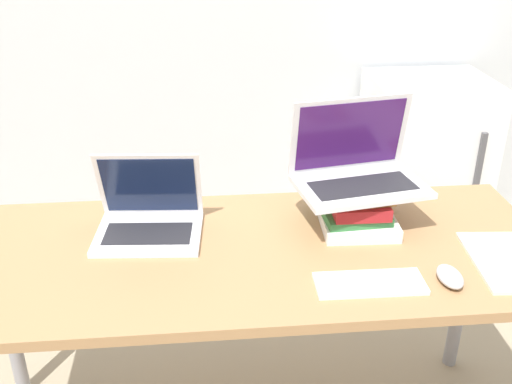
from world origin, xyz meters
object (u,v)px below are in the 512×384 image
laptop_left (149,217)px  mouse (450,277)px  wireless_keyboard (370,283)px  laptop_on_books (357,169)px  book_stack (355,207)px  mini_fridge (422,165)px

laptop_left → mouse: bearing=-23.0°
mouse → wireless_keyboard: bearing=178.9°
laptop_left → laptop_on_books: (0.62, 0.01, 0.13)m
book_stack → laptop_left: bearing=-180.0°
mouse → mini_fridge: (0.46, 1.41, -0.32)m
laptop_on_books → mini_fridge: (0.63, 1.06, -0.48)m
laptop_on_books → mouse: (0.17, -0.35, -0.16)m
laptop_left → wireless_keyboard: size_ratio=1.14×
laptop_left → wireless_keyboard: bearing=-29.7°
laptop_left → book_stack: bearing=0.0°
wireless_keyboard → mini_fridge: bearing=64.4°
wireless_keyboard → mouse: 0.21m
laptop_on_books → mini_fridge: size_ratio=0.46×
laptop_on_books → wireless_keyboard: size_ratio=1.43×
wireless_keyboard → mini_fridge: size_ratio=0.32×
mouse → book_stack: bearing=117.1°
laptop_left → laptop_on_books: size_ratio=0.79×
book_stack → mouse: 0.38m
mini_fridge → laptop_left: bearing=-139.4°
book_stack → mini_fridge: bearing=59.4°
laptop_left → mini_fridge: laptop_left is taller
wireless_keyboard → laptop_left: bearing=150.3°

